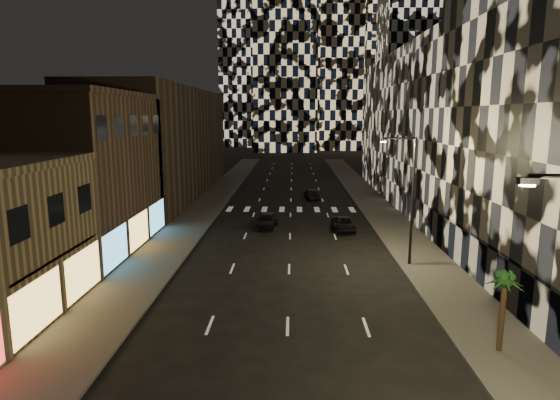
# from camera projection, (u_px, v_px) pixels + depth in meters

# --- Properties ---
(sidewalk_left) EXTENTS (4.00, 120.00, 0.15)m
(sidewalk_left) POSITION_uv_depth(u_px,v_px,m) (204.00, 208.00, 53.64)
(sidewalk_left) COLOR #47443F
(sidewalk_left) RESTS_ON ground
(sidewalk_right) EXTENTS (4.00, 120.00, 0.15)m
(sidewalk_right) POSITION_uv_depth(u_px,v_px,m) (379.00, 209.00, 53.09)
(sidewalk_right) COLOR #47443F
(sidewalk_right) RESTS_ON ground
(curb_left) EXTENTS (0.20, 120.00, 0.15)m
(curb_left) POSITION_uv_depth(u_px,v_px,m) (222.00, 208.00, 53.58)
(curb_left) COLOR #4C4C47
(curb_left) RESTS_ON ground
(curb_right) EXTENTS (0.20, 120.00, 0.15)m
(curb_right) POSITION_uv_depth(u_px,v_px,m) (360.00, 209.00, 53.15)
(curb_right) COLOR #4C4C47
(curb_right) RESTS_ON ground
(retail_brown) EXTENTS (10.00, 15.00, 12.00)m
(retail_brown) POSITION_uv_depth(u_px,v_px,m) (73.00, 175.00, 36.54)
(retail_brown) COLOR #4E3A2C
(retail_brown) RESTS_ON ground
(retail_filler_left) EXTENTS (10.00, 40.00, 14.00)m
(retail_filler_left) POSITION_uv_depth(u_px,v_px,m) (164.00, 142.00, 62.42)
(retail_filler_left) COLOR #4E3A2C
(retail_filler_left) RESTS_ON ground
(midrise_base) EXTENTS (0.60, 25.00, 3.00)m
(midrise_base) POSITION_uv_depth(u_px,v_px,m) (496.00, 271.00, 27.70)
(midrise_base) COLOR #383838
(midrise_base) RESTS_ON ground
(midrise_filler_right) EXTENTS (16.00, 40.00, 18.00)m
(midrise_filler_right) POSITION_uv_depth(u_px,v_px,m) (452.00, 128.00, 58.10)
(midrise_filler_right) COLOR #232326
(midrise_filler_right) RESTS_ON ground
(streetlight_far) EXTENTS (2.55, 0.25, 9.00)m
(streetlight_far) POSITION_uv_depth(u_px,v_px,m) (409.00, 192.00, 32.52)
(streetlight_far) COLOR black
(streetlight_far) RESTS_ON sidewalk_right
(car_dark_midlane) EXTENTS (2.28, 4.43, 1.44)m
(car_dark_midlane) POSITION_uv_depth(u_px,v_px,m) (267.00, 220.00, 44.60)
(car_dark_midlane) COLOR black
(car_dark_midlane) RESTS_ON ground
(car_dark_oncoming) EXTENTS (2.13, 4.29, 1.20)m
(car_dark_oncoming) POSITION_uv_depth(u_px,v_px,m) (312.00, 194.00, 60.23)
(car_dark_oncoming) COLOR black
(car_dark_oncoming) RESTS_ON ground
(car_dark_rightlane) EXTENTS (2.04, 4.40, 1.22)m
(car_dark_rightlane) POSITION_uv_depth(u_px,v_px,m) (343.00, 224.00, 43.50)
(car_dark_rightlane) COLOR black
(car_dark_rightlane) RESTS_ON ground
(palm_tree) EXTENTS (1.88, 1.89, 3.72)m
(palm_tree) POSITION_uv_depth(u_px,v_px,m) (505.00, 286.00, 20.59)
(palm_tree) COLOR #47331E
(palm_tree) RESTS_ON sidewalk_right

